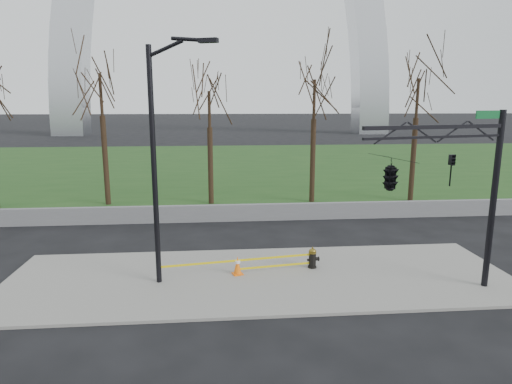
{
  "coord_description": "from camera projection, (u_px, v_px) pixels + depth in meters",
  "views": [
    {
      "loc": [
        -1.45,
        -14.79,
        6.2
      ],
      "look_at": [
        0.01,
        2.0,
        2.78
      ],
      "focal_mm": 30.84,
      "sensor_mm": 36.0,
      "label": 1
    }
  ],
  "objects": [
    {
      "name": "ground",
      "position": [
        261.0,
        279.0,
        15.8
      ],
      "size": [
        500.0,
        500.0,
        0.0
      ],
      "primitive_type": "plane",
      "color": "black",
      "rests_on": "ground"
    },
    {
      "name": "traffic_cone",
      "position": [
        237.0,
        265.0,
        15.88
      ],
      "size": [
        0.44,
        0.44,
        0.68
      ],
      "rotation": [
        0.0,
        0.0,
        0.3
      ],
      "color": "orange",
      "rests_on": "sidewalk"
    },
    {
      "name": "tree_row",
      "position": [
        156.0,
        136.0,
        26.23
      ],
      "size": [
        35.8,
        4.0,
        8.51
      ],
      "color": "black",
      "rests_on": "ground"
    },
    {
      "name": "sidewalk",
      "position": [
        261.0,
        277.0,
        15.79
      ],
      "size": [
        18.0,
        6.0,
        0.1
      ],
      "primitive_type": "cube",
      "color": "gray",
      "rests_on": "ground"
    },
    {
      "name": "guardrail",
      "position": [
        246.0,
        213.0,
        23.52
      ],
      "size": [
        60.0,
        0.3,
        0.9
      ],
      "primitive_type": "cube",
      "color": "#59595B",
      "rests_on": "ground"
    },
    {
      "name": "caution_tape",
      "position": [
        251.0,
        262.0,
        15.98
      ],
      "size": [
        5.59,
        0.86,
        0.42
      ],
      "color": "#DCC20B",
      "rests_on": "ground"
    },
    {
      "name": "street_light",
      "position": [
        160.0,
        150.0,
        14.32
      ],
      "size": [
        2.3,
        0.97,
        8.21
      ],
      "rotation": [
        0.0,
        0.0,
        -0.34
      ],
      "color": "black",
      "rests_on": "ground"
    },
    {
      "name": "grass_strip",
      "position": [
        232.0,
        164.0,
        45.08
      ],
      "size": [
        120.0,
        40.0,
        0.06
      ],
      "primitive_type": "cube",
      "color": "#1C3F16",
      "rests_on": "ground"
    },
    {
      "name": "traffic_signal_mast",
      "position": [
        412.0,
        173.0,
        13.19
      ],
      "size": [
        4.99,
        2.54,
        6.0
      ],
      "rotation": [
        0.0,
        0.0,
        0.23
      ],
      "color": "black",
      "rests_on": "ground"
    },
    {
      "name": "fire_hydrant",
      "position": [
        313.0,
        258.0,
        16.53
      ],
      "size": [
        0.49,
        0.33,
        0.81
      ],
      "rotation": [
        0.0,
        0.0,
        0.02
      ],
      "color": "black",
      "rests_on": "sidewalk"
    }
  ]
}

